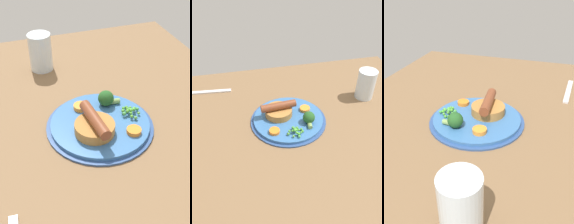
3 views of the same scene
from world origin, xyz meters
The scene contains 9 objects.
dining_table centered at (0.00, 0.00, 1.50)cm, with size 110.00×80.00×3.00cm, color brown.
dinner_plate centered at (1.38, 2.26, 3.57)cm, with size 25.44×25.44×1.40cm.
sausage_pudding centered at (-1.49, 4.53, 6.32)cm, with size 12.03×9.17×4.99cm.
pea_pile centered at (2.05, -5.55, 5.32)cm, with size 5.54×4.82×1.86cm.
broccoli_floret_near centered at (7.37, -1.56, 6.30)cm, with size 3.99×5.62×3.99cm.
carrot_slice_0 centered at (-4.47, -3.81, 4.90)cm, with size 3.36×3.36×1.00cm, color orange.
carrot_slice_4 centered at (7.91, 5.07, 4.95)cm, with size 3.51×3.51×1.09cm, color orange.
fork centered at (-25.78, 25.71, 3.30)cm, with size 18.00×1.60×0.60cm, color silver.
drinking_glass centered at (32.71, 9.96, 8.57)cm, with size 6.76×6.76×11.14cm, color silver.
Camera 2 is at (-13.09, -60.36, 58.66)cm, focal length 40.00 mm.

